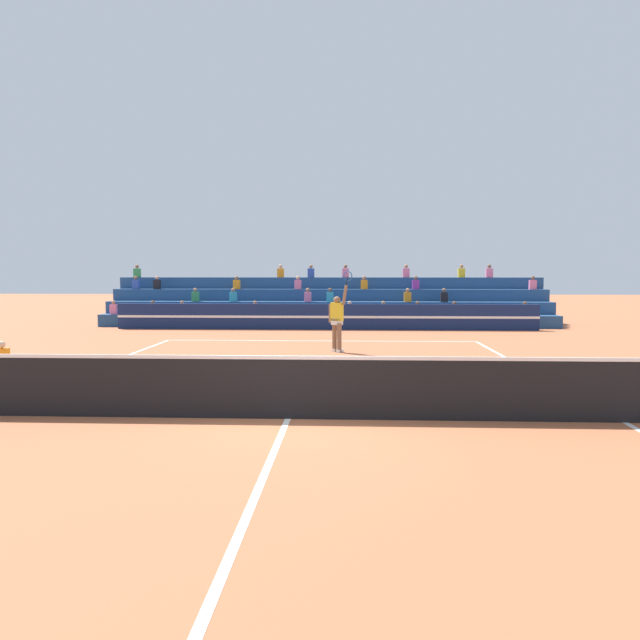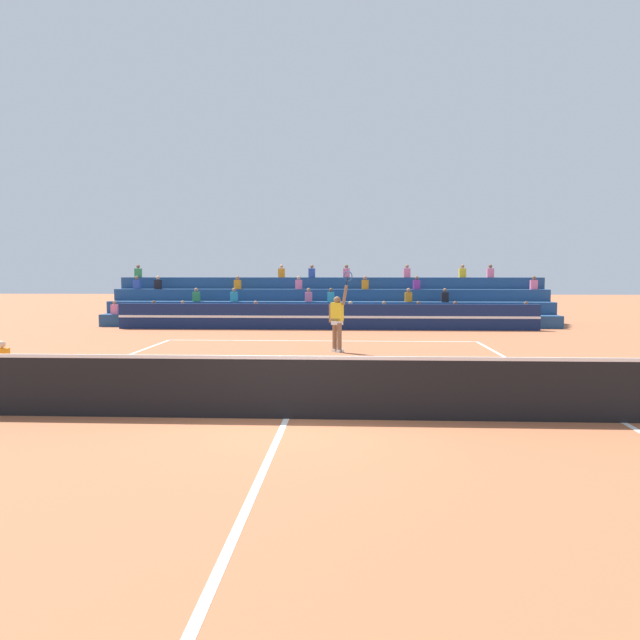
{
  "view_description": "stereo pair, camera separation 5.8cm",
  "coord_description": "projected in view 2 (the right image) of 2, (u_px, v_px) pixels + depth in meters",
  "views": [
    {
      "loc": [
        1.02,
        -10.18,
        2.43
      ],
      "look_at": [
        0.19,
        7.3,
        1.1
      ],
      "focal_mm": 35.0,
      "sensor_mm": 36.0,
      "label": 1
    },
    {
      "loc": [
        1.08,
        -10.18,
        2.43
      ],
      "look_at": [
        0.19,
        7.3,
        1.1
      ],
      "focal_mm": 35.0,
      "sensor_mm": 36.0,
      "label": 2
    }
  ],
  "objects": [
    {
      "name": "ground_plane",
      "position": [
        286.0,
        419.0,
        10.38
      ],
      "size": [
        120.0,
        120.0,
        0.0
      ],
      "primitive_type": "plane",
      "color": "#AD603D"
    },
    {
      "name": "court_lines",
      "position": [
        286.0,
        419.0,
        10.38
      ],
      "size": [
        11.1,
        23.9,
        0.01
      ],
      "color": "white",
      "rests_on": "ground"
    },
    {
      "name": "tennis_net",
      "position": [
        286.0,
        387.0,
        10.34
      ],
      "size": [
        12.0,
        0.1,
        1.1
      ],
      "color": "black",
      "rests_on": "ground"
    },
    {
      "name": "sponsor_banner_wall",
      "position": [
        326.0,
        317.0,
        26.64
      ],
      "size": [
        18.0,
        0.26,
        1.1
      ],
      "color": "navy",
      "rests_on": "ground"
    },
    {
      "name": "bleacher_stand",
      "position": [
        329.0,
        306.0,
        29.78
      ],
      "size": [
        20.55,
        3.8,
        2.83
      ],
      "color": "navy",
      "rests_on": "ground"
    },
    {
      "name": "ball_kid_courtside",
      "position": [
        2.0,
        362.0,
        14.59
      ],
      "size": [
        0.3,
        0.36,
        0.84
      ],
      "color": "black",
      "rests_on": "ground"
    },
    {
      "name": "tennis_player",
      "position": [
        337.0,
        320.0,
        19.06
      ],
      "size": [
        0.74,
        0.53,
        2.5
      ],
      "color": "brown",
      "rests_on": "ground"
    },
    {
      "name": "tennis_ball",
      "position": [
        266.0,
        404.0,
        11.42
      ],
      "size": [
        0.07,
        0.07,
        0.07
      ],
      "primitive_type": "sphere",
      "color": "#C6DB33",
      "rests_on": "ground"
    }
  ]
}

